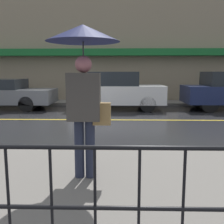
# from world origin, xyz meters

# --- Properties ---
(ground_plane) EXTENTS (80.00, 80.00, 0.00)m
(ground_plane) POSITION_xyz_m (0.00, 0.00, 0.00)
(ground_plane) COLOR #262628
(sidewalk_near) EXTENTS (28.00, 3.13, 0.12)m
(sidewalk_near) POSITION_xyz_m (0.00, -5.38, 0.06)
(sidewalk_near) COLOR slate
(sidewalk_near) RESTS_ON ground_plane
(sidewalk_far) EXTENTS (28.00, 1.64, 0.12)m
(sidewalk_far) POSITION_xyz_m (0.00, 4.64, 0.06)
(sidewalk_far) COLOR slate
(sidewalk_far) RESTS_ON ground_plane
(lane_marking) EXTENTS (25.20, 0.12, 0.01)m
(lane_marking) POSITION_xyz_m (0.00, 0.00, 0.00)
(lane_marking) COLOR gold
(lane_marking) RESTS_ON ground_plane
(building_storefront) EXTENTS (28.00, 0.85, 5.72)m
(building_storefront) POSITION_xyz_m (0.00, 5.59, 2.85)
(building_storefront) COLOR gray
(building_storefront) RESTS_ON ground_plane
(pedestrian) EXTENTS (0.97, 0.97, 2.07)m
(pedestrian) POSITION_xyz_m (1.09, -5.11, 1.71)
(pedestrian) COLOR #23283D
(pedestrian) RESTS_ON sidewalk_near
(car_white) EXTENTS (3.94, 1.78, 1.60)m
(car_white) POSITION_xyz_m (1.44, 2.57, 0.80)
(car_white) COLOR silver
(car_white) RESTS_ON ground_plane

